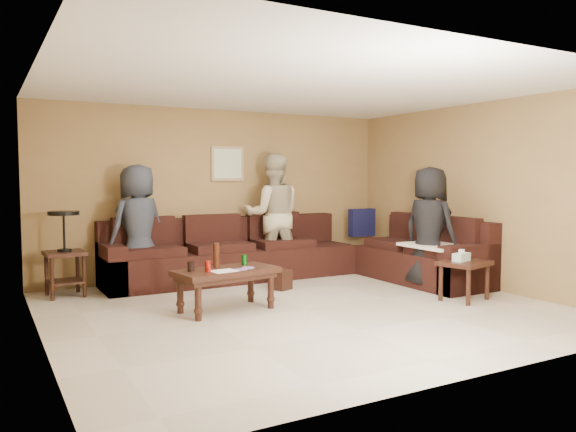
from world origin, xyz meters
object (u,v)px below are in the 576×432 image
Objects in this scene: waste_bin at (281,280)px; person_middle at (273,215)px; coffee_table at (226,275)px; side_table_right at (464,266)px; person_right at (429,228)px; person_left at (138,227)px; sectional_sofa at (300,258)px; end_table_left at (65,252)px.

waste_bin is 0.14× the size of person_middle.
waste_bin is 1.31m from person_middle.
waste_bin is at bearing 88.47° from person_middle.
waste_bin is (1.11, 0.75, -0.27)m from coffee_table.
person_middle reaches higher than side_table_right.
waste_bin is 0.16× the size of person_right.
person_left reaches higher than waste_bin.
person_middle is at bearing 26.29° from person_right.
side_table_right is at bearing 135.38° from person_middle.
coffee_table is (-1.63, -1.16, 0.08)m from sectional_sofa.
person_left is at bearing 107.40° from coffee_table.
side_table_right is 2.60× the size of waste_bin.
end_table_left is at bearing 20.51° from person_middle.
sectional_sofa is at bearing 118.22° from side_table_right.
end_table_left is 4.94m from side_table_right.
end_table_left is at bearing 56.67° from person_right.
sectional_sofa is 2.84× the size of person_right.
sectional_sofa is 2.51× the size of person_middle.
coffee_table is 2.91m from person_right.
coffee_table reaches higher than side_table_right.
person_left is 3.90m from person_right.
waste_bin is 2.10m from person_right.
side_table_right is 2.34m from waste_bin.
end_table_left reaches higher than coffee_table.
side_table_right is 0.37× the size of person_middle.
person_middle reaches higher than end_table_left.
sectional_sofa is 0.70m from waste_bin.
person_left is 2.03m from person_middle.
sectional_sofa is 2.01m from coffee_table.
person_left reaches higher than side_table_right.
waste_bin is (-1.64, 1.65, -0.28)m from side_table_right.
person_middle is at bearing 158.29° from person_left.
waste_bin is at bearing 127.84° from person_left.
person_right is at bearing 129.89° from person_left.
sectional_sofa is 4.34× the size of end_table_left.
person_right reaches higher than end_table_left.
person_right reaches higher than side_table_right.
coffee_table is at bearing 85.96° from person_left.
coffee_table is 0.74× the size of person_right.
person_middle is (-1.26, 2.62, 0.51)m from side_table_right.
waste_bin is at bearing -142.01° from sectional_sofa.
end_table_left is 0.58× the size of person_middle.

